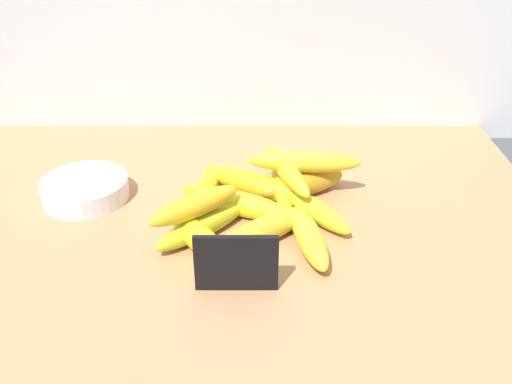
{
  "coord_description": "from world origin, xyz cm",
  "views": [
    {
      "loc": [
        6.62,
        -75.44,
        52.15
      ],
      "look_at": [
        6.41,
        0.58,
        8.0
      ],
      "focal_mm": 39.76,
      "sensor_mm": 36.0,
      "label": 1
    }
  ],
  "objects_px": {
    "banana_1": "(253,206)",
    "banana_13": "(305,162)",
    "banana_8": "(315,209)",
    "banana_2": "(255,184)",
    "banana_12": "(196,205)",
    "chalkboard_sign": "(238,265)",
    "fruit_bowl": "(87,189)",
    "banana_5": "(229,202)",
    "banana_6": "(305,184)",
    "banana_9": "(203,196)",
    "banana_11": "(288,170)",
    "banana_10": "(283,185)",
    "banana_0": "(262,231)",
    "banana_7": "(310,238)",
    "banana_3": "(201,238)",
    "banana_4": "(204,226)"
  },
  "relations": [
    {
      "from": "banana_9",
      "to": "banana_13",
      "type": "bearing_deg",
      "value": 12.85
    },
    {
      "from": "banana_3",
      "to": "banana_13",
      "type": "xyz_separation_m",
      "value": [
        0.16,
        0.16,
        0.04
      ]
    },
    {
      "from": "banana_1",
      "to": "banana_11",
      "type": "relative_size",
      "value": 1.04
    },
    {
      "from": "banana_1",
      "to": "banana_4",
      "type": "xyz_separation_m",
      "value": [
        -0.07,
        -0.06,
        -0.0
      ]
    },
    {
      "from": "banana_3",
      "to": "banana_11",
      "type": "distance_m",
      "value": 0.21
    },
    {
      "from": "banana_9",
      "to": "banana_2",
      "type": "bearing_deg",
      "value": 23.51
    },
    {
      "from": "banana_4",
      "to": "banana_7",
      "type": "distance_m",
      "value": 0.16
    },
    {
      "from": "banana_7",
      "to": "banana_8",
      "type": "relative_size",
      "value": 0.96
    },
    {
      "from": "banana_9",
      "to": "banana_11",
      "type": "height_order",
      "value": "banana_11"
    },
    {
      "from": "banana_1",
      "to": "banana_2",
      "type": "distance_m",
      "value": 0.07
    },
    {
      "from": "chalkboard_sign",
      "to": "banana_1",
      "type": "relative_size",
      "value": 0.58
    },
    {
      "from": "banana_3",
      "to": "banana_6",
      "type": "distance_m",
      "value": 0.23
    },
    {
      "from": "banana_8",
      "to": "banana_2",
      "type": "bearing_deg",
      "value": 141.25
    },
    {
      "from": "banana_0",
      "to": "banana_2",
      "type": "relative_size",
      "value": 1.0
    },
    {
      "from": "chalkboard_sign",
      "to": "banana_13",
      "type": "bearing_deg",
      "value": 67.04
    },
    {
      "from": "banana_4",
      "to": "banana_12",
      "type": "distance_m",
      "value": 0.04
    },
    {
      "from": "banana_1",
      "to": "banana_13",
      "type": "bearing_deg",
      "value": 38.68
    },
    {
      "from": "banana_9",
      "to": "banana_1",
      "type": "bearing_deg",
      "value": -20.8
    },
    {
      "from": "banana_6",
      "to": "banana_8",
      "type": "height_order",
      "value": "banana_6"
    },
    {
      "from": "banana_10",
      "to": "banana_5",
      "type": "bearing_deg",
      "value": -146.49
    },
    {
      "from": "banana_9",
      "to": "fruit_bowl",
      "type": "bearing_deg",
      "value": 172.7
    },
    {
      "from": "banana_1",
      "to": "banana_2",
      "type": "xyz_separation_m",
      "value": [
        0.0,
        0.07,
        0.0
      ]
    },
    {
      "from": "banana_5",
      "to": "banana_10",
      "type": "distance_m",
      "value": 0.11
    },
    {
      "from": "banana_10",
      "to": "banana_1",
      "type": "bearing_deg",
      "value": -125.45
    },
    {
      "from": "banana_3",
      "to": "banana_12",
      "type": "distance_m",
      "value": 0.05
    },
    {
      "from": "banana_9",
      "to": "banana_12",
      "type": "relative_size",
      "value": 1.23
    },
    {
      "from": "banana_6",
      "to": "banana_11",
      "type": "distance_m",
      "value": 0.04
    },
    {
      "from": "banana_11",
      "to": "banana_12",
      "type": "xyz_separation_m",
      "value": [
        -0.14,
        -0.12,
        0.0
      ]
    },
    {
      "from": "banana_12",
      "to": "banana_13",
      "type": "bearing_deg",
      "value": 36.16
    },
    {
      "from": "banana_0",
      "to": "banana_12",
      "type": "xyz_separation_m",
      "value": [
        -0.1,
        0.02,
        0.03
      ]
    },
    {
      "from": "chalkboard_sign",
      "to": "fruit_bowl",
      "type": "distance_m",
      "value": 0.35
    },
    {
      "from": "banana_4",
      "to": "banana_10",
      "type": "height_order",
      "value": "banana_4"
    },
    {
      "from": "fruit_bowl",
      "to": "banana_13",
      "type": "distance_m",
      "value": 0.37
    },
    {
      "from": "fruit_bowl",
      "to": "banana_11",
      "type": "height_order",
      "value": "banana_11"
    },
    {
      "from": "chalkboard_sign",
      "to": "banana_2",
      "type": "bearing_deg",
      "value": 85.09
    },
    {
      "from": "banana_11",
      "to": "banana_13",
      "type": "relative_size",
      "value": 0.97
    },
    {
      "from": "banana_2",
      "to": "banana_7",
      "type": "height_order",
      "value": "banana_2"
    },
    {
      "from": "banana_6",
      "to": "banana_7",
      "type": "xyz_separation_m",
      "value": [
        -0.0,
        -0.16,
        -0.0
      ]
    },
    {
      "from": "banana_6",
      "to": "banana_10",
      "type": "xyz_separation_m",
      "value": [
        -0.04,
        0.01,
        -0.01
      ]
    },
    {
      "from": "fruit_bowl",
      "to": "banana_11",
      "type": "bearing_deg",
      "value": 1.3
    },
    {
      "from": "banana_12",
      "to": "chalkboard_sign",
      "type": "bearing_deg",
      "value": -62.47
    },
    {
      "from": "banana_12",
      "to": "banana_8",
      "type": "bearing_deg",
      "value": 14.41
    },
    {
      "from": "banana_0",
      "to": "banana_7",
      "type": "distance_m",
      "value": 0.07
    },
    {
      "from": "banana_0",
      "to": "banana_1",
      "type": "bearing_deg",
      "value": 101.32
    },
    {
      "from": "banana_2",
      "to": "banana_0",
      "type": "bearing_deg",
      "value": -85.33
    },
    {
      "from": "banana_5",
      "to": "banana_6",
      "type": "bearing_deg",
      "value": 23.26
    },
    {
      "from": "chalkboard_sign",
      "to": "banana_5",
      "type": "relative_size",
      "value": 0.61
    },
    {
      "from": "banana_3",
      "to": "banana_8",
      "type": "distance_m",
      "value": 0.19
    },
    {
      "from": "banana_3",
      "to": "banana_10",
      "type": "relative_size",
      "value": 0.85
    },
    {
      "from": "banana_5",
      "to": "banana_9",
      "type": "xyz_separation_m",
      "value": [
        -0.04,
        0.02,
        -0.0
      ]
    }
  ]
}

